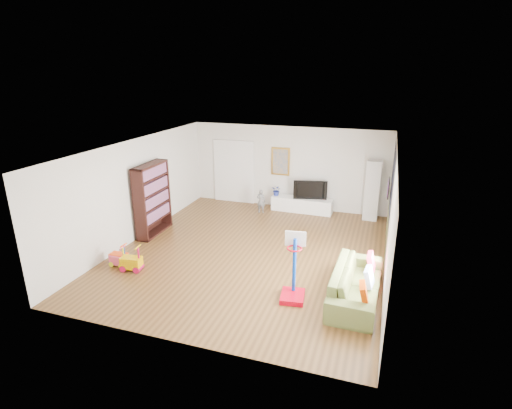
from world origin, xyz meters
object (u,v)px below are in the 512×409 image
(sofa, at_px, (356,283))
(media_console, at_px, (302,205))
(bookshelf, at_px, (152,199))
(basketball_hoop, at_px, (294,268))

(sofa, bearing_deg, media_console, 26.01)
(media_console, bearing_deg, bookshelf, -137.61)
(media_console, height_order, bookshelf, bookshelf)
(bookshelf, relative_size, sofa, 0.87)
(sofa, bearing_deg, basketball_hoop, 111.71)
(sofa, bearing_deg, bookshelf, 75.37)
(media_console, distance_m, sofa, 5.25)
(media_console, height_order, sofa, sofa)
(media_console, bearing_deg, sofa, -64.39)
(bookshelf, bearing_deg, sofa, -18.10)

